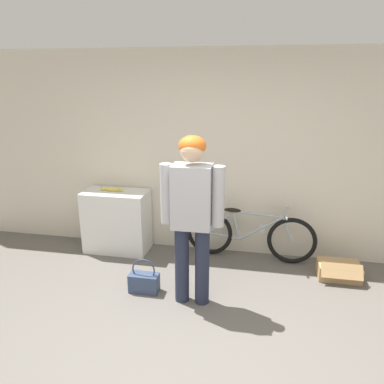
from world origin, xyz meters
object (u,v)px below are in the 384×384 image
Objects in this scene: bicycle at (249,235)px; handbag at (144,282)px; cardboard_box at (339,270)px; banana at (112,189)px; person at (192,207)px.

handbag is at bearing -133.73° from bicycle.
cardboard_box is (1.06, -0.29, -0.24)m from bicycle.
banana is 0.75× the size of cardboard_box.
person is at bearing -153.54° from cardboard_box.
banana is 0.91× the size of handbag.
bicycle is 4.23× the size of handbag.
person is 1.66m from banana.
banana is at bearing -175.31° from bicycle.
bicycle is at bearing 63.11° from person.
cardboard_box is at bearing 25.87° from person.
person reaches higher than banana.
cardboard_box is at bearing -12.07° from bicycle.
handbag is (0.73, -0.97, -0.73)m from banana.
bicycle reaches higher than cardboard_box.
banana reaches higher than bicycle.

